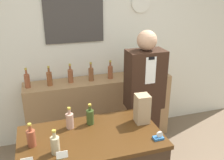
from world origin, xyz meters
name	(u,v)px	position (x,y,z in m)	size (l,w,h in m)	color
back_wall	(90,47)	(0.00, 2.00, 1.36)	(5.20, 0.09, 2.70)	silver
back_shelf	(100,110)	(0.07, 1.74, 0.48)	(2.05, 0.39, 0.96)	#9E754C
shopkeeper	(144,102)	(0.45, 1.09, 0.86)	(0.44, 0.27, 1.73)	#331E14
potted_plant	(144,63)	(0.72, 1.71, 1.14)	(0.23, 0.23, 0.32)	#B27047
paper_bag	(142,109)	(0.18, 0.56, 1.08)	(0.14, 0.14, 0.29)	tan
tape_dispenser	(159,137)	(0.21, 0.25, 0.96)	(0.09, 0.06, 0.07)	#2D66A8
price_card_right	(62,155)	(-0.63, 0.25, 0.96)	(0.09, 0.02, 0.06)	white
counter_bottle_0	(31,137)	(-0.85, 0.48, 1.01)	(0.07, 0.07, 0.21)	brown
counter_bottle_1	(55,145)	(-0.67, 0.32, 1.01)	(0.07, 0.07, 0.21)	tan
counter_bottle_2	(70,120)	(-0.50, 0.66, 1.01)	(0.07, 0.07, 0.21)	tan
counter_bottle_3	(90,116)	(-0.30, 0.68, 1.01)	(0.07, 0.07, 0.21)	#374A1F
shelf_bottle_0	(27,80)	(-0.88, 1.73, 1.06)	(0.07, 0.07, 0.26)	brown
shelf_bottle_1	(49,78)	(-0.60, 1.73, 1.06)	(0.07, 0.07, 0.26)	brown
shelf_bottle_2	(70,76)	(-0.33, 1.75, 1.06)	(0.07, 0.07, 0.26)	brown
shelf_bottle_3	(91,74)	(-0.05, 1.73, 1.06)	(0.07, 0.07, 0.26)	brown
shelf_bottle_4	(110,72)	(0.22, 1.73, 1.06)	(0.07, 0.07, 0.26)	brown
shelf_bottle_5	(129,70)	(0.50, 1.74, 1.06)	(0.07, 0.07, 0.26)	brown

